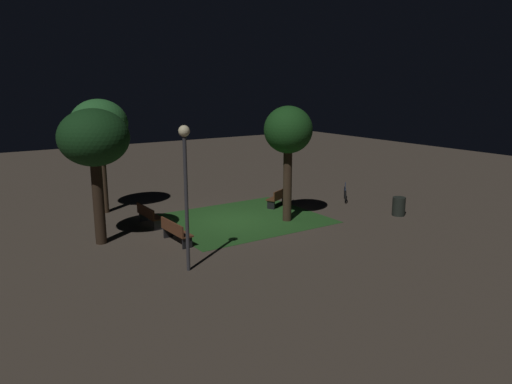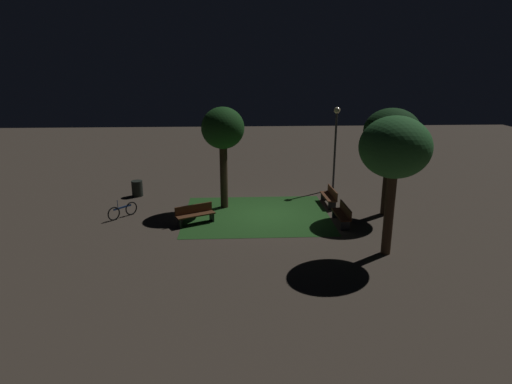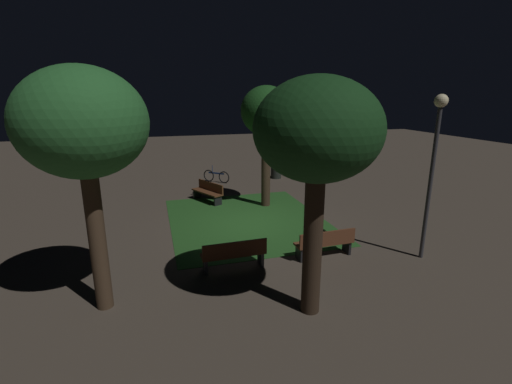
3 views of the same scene
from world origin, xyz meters
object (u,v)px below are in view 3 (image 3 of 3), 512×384
(bench_path_side, at_px, (325,242))
(trash_bin, at_px, (276,171))
(tree_right_canopy, at_px, (266,114))
(bicycle, at_px, (216,176))
(tree_near_wall, at_px, (83,126))
(tree_back_left, at_px, (318,134))
(bench_back_row, at_px, (208,191))
(bench_front_right, at_px, (234,254))
(lamp_post_plaza_west, at_px, (435,151))

(bench_path_side, xyz_separation_m, trash_bin, (2.04, 10.30, -0.05))
(tree_right_canopy, relative_size, bicycle, 4.01)
(tree_near_wall, height_order, tree_back_left, tree_near_wall)
(bench_back_row, distance_m, trash_bin, 5.72)
(tree_right_canopy, height_order, tree_back_left, tree_back_left)
(bench_back_row, distance_m, tree_near_wall, 9.22)
(bench_front_right, height_order, lamp_post_plaza_west, lamp_post_plaza_west)
(bicycle, bearing_deg, tree_right_canopy, -74.62)
(bench_path_side, height_order, tree_back_left, tree_back_left)
(bicycle, bearing_deg, bench_back_row, -105.67)
(trash_bin, bearing_deg, tree_right_canopy, -114.10)
(bench_back_row, bearing_deg, tree_right_canopy, -29.31)
(bench_front_right, relative_size, trash_bin, 2.09)
(bench_path_side, height_order, tree_near_wall, tree_near_wall)
(bench_path_side, distance_m, bench_back_row, 7.17)
(bench_back_row, relative_size, bicycle, 1.44)
(tree_right_canopy, bearing_deg, bicycle, 105.38)
(tree_back_left, height_order, lamp_post_plaza_west, tree_back_left)
(tree_back_left, height_order, bicycle, tree_back_left)
(tree_near_wall, distance_m, tree_back_left, 4.71)
(trash_bin, height_order, bicycle, bicycle)
(bench_front_right, relative_size, tree_near_wall, 0.34)
(bench_path_side, relative_size, tree_back_left, 0.35)
(bench_front_right, distance_m, tree_near_wall, 4.97)
(bench_back_row, bearing_deg, bench_front_right, -92.86)
(trash_bin, relative_size, bicycle, 0.68)
(bench_path_side, relative_size, tree_near_wall, 0.34)
(tree_back_left, bearing_deg, bicycle, 89.48)
(bench_back_row, height_order, trash_bin, bench_back_row)
(bench_path_side, height_order, bicycle, bicycle)
(lamp_post_plaza_west, bearing_deg, tree_right_canopy, 115.01)
(tree_right_canopy, bearing_deg, lamp_post_plaza_west, -64.99)
(bench_front_right, bearing_deg, tree_right_canopy, 64.10)
(bench_back_row, height_order, tree_back_left, tree_back_left)
(lamp_post_plaza_west, relative_size, trash_bin, 5.48)
(tree_near_wall, relative_size, bicycle, 4.21)
(bench_front_right, height_order, tree_near_wall, tree_near_wall)
(tree_near_wall, bearing_deg, trash_bin, 54.24)
(tree_right_canopy, bearing_deg, bench_back_row, 150.69)
(tree_right_canopy, xyz_separation_m, trash_bin, (2.17, 4.85, -3.50))
(tree_right_canopy, distance_m, trash_bin, 6.36)
(tree_right_canopy, height_order, bicycle, tree_right_canopy)
(bench_front_right, bearing_deg, bench_back_row, 87.14)
(bench_path_side, xyz_separation_m, bicycle, (-1.45, 10.26, -0.14))
(tree_near_wall, height_order, tree_right_canopy, tree_near_wall)
(tree_near_wall, bearing_deg, lamp_post_plaza_west, 0.86)
(bench_front_right, distance_m, bicycle, 10.34)
(bench_back_row, height_order, lamp_post_plaza_west, lamp_post_plaza_west)
(lamp_post_plaza_west, bearing_deg, tree_near_wall, -179.14)
(bench_back_row, relative_size, tree_back_left, 0.36)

